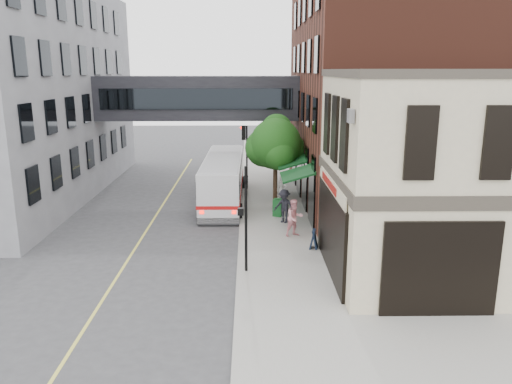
{
  "coord_description": "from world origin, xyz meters",
  "views": [
    {
      "loc": [
        0.51,
        -17.73,
        8.43
      ],
      "look_at": [
        0.84,
        3.7,
        3.16
      ],
      "focal_mm": 35.0,
      "sensor_mm": 36.0,
      "label": 1
    }
  ],
  "objects_px": {
    "pedestrian_b": "(295,218)",
    "newspaper_box": "(278,207)",
    "bus": "(223,178)",
    "pedestrian_a": "(282,191)",
    "sandwich_board": "(314,239)",
    "pedestrian_c": "(284,206)"
  },
  "relations": [
    {
      "from": "pedestrian_b",
      "to": "pedestrian_a",
      "type": "bearing_deg",
      "value": 66.02
    },
    {
      "from": "pedestrian_b",
      "to": "newspaper_box",
      "type": "relative_size",
      "value": 1.89
    },
    {
      "from": "pedestrian_a",
      "to": "bus",
      "type": "bearing_deg",
      "value": 170.05
    },
    {
      "from": "pedestrian_b",
      "to": "sandwich_board",
      "type": "bearing_deg",
      "value": -93.71
    },
    {
      "from": "pedestrian_c",
      "to": "newspaper_box",
      "type": "xyz_separation_m",
      "value": [
        -0.27,
        1.27,
        -0.43
      ]
    },
    {
      "from": "pedestrian_a",
      "to": "pedestrian_c",
      "type": "bearing_deg",
      "value": -84.28
    },
    {
      "from": "pedestrian_c",
      "to": "bus",
      "type": "bearing_deg",
      "value": 157.26
    },
    {
      "from": "pedestrian_a",
      "to": "pedestrian_b",
      "type": "distance_m",
      "value": 6.25
    },
    {
      "from": "bus",
      "to": "sandwich_board",
      "type": "relative_size",
      "value": 11.79
    },
    {
      "from": "bus",
      "to": "pedestrian_a",
      "type": "bearing_deg",
      "value": -17.37
    },
    {
      "from": "bus",
      "to": "sandwich_board",
      "type": "distance_m",
      "value": 10.43
    },
    {
      "from": "bus",
      "to": "pedestrian_a",
      "type": "xyz_separation_m",
      "value": [
        3.72,
        -1.16,
        -0.62
      ]
    },
    {
      "from": "pedestrian_b",
      "to": "sandwich_board",
      "type": "height_order",
      "value": "pedestrian_b"
    },
    {
      "from": "newspaper_box",
      "to": "sandwich_board",
      "type": "bearing_deg",
      "value": -53.88
    },
    {
      "from": "pedestrian_c",
      "to": "sandwich_board",
      "type": "xyz_separation_m",
      "value": [
        1.12,
        -4.14,
        -0.49
      ]
    },
    {
      "from": "pedestrian_b",
      "to": "newspaper_box",
      "type": "xyz_separation_m",
      "value": [
        -0.63,
        3.59,
        -0.45
      ]
    },
    {
      "from": "newspaper_box",
      "to": "sandwich_board",
      "type": "distance_m",
      "value": 5.59
    },
    {
      "from": "pedestrian_a",
      "to": "newspaper_box",
      "type": "height_order",
      "value": "pedestrian_a"
    },
    {
      "from": "bus",
      "to": "newspaper_box",
      "type": "bearing_deg",
      "value": -48.88
    },
    {
      "from": "bus",
      "to": "pedestrian_c",
      "type": "distance_m",
      "value": 6.27
    },
    {
      "from": "newspaper_box",
      "to": "pedestrian_b",
      "type": "bearing_deg",
      "value": -58.28
    },
    {
      "from": "bus",
      "to": "sandwich_board",
      "type": "xyz_separation_m",
      "value": [
        4.73,
        -9.24,
        -1.02
      ]
    }
  ]
}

